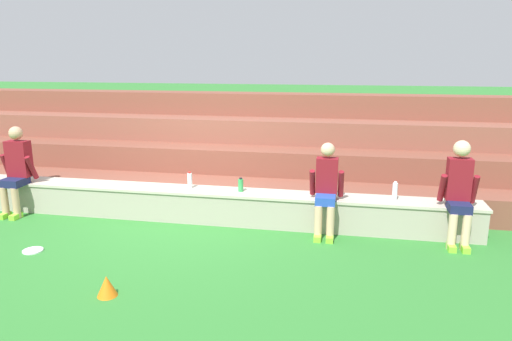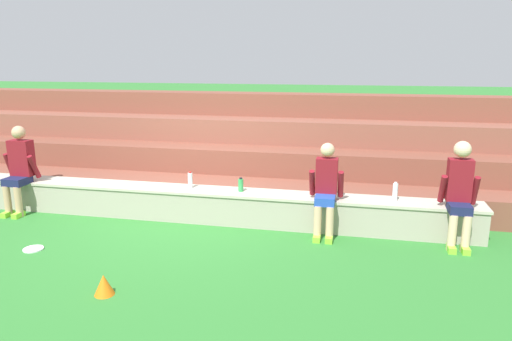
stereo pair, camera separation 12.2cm
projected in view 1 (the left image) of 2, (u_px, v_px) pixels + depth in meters
The scene contains 11 objects.
ground_plane at pixel (177, 224), 7.23m from camera, with size 80.00×80.00×0.00m, color #2D752D.
stone_seating_wall at pixel (182, 203), 7.39m from camera, with size 8.97×0.51×0.50m.
brick_bleachers at pixel (218, 152), 9.35m from camera, with size 12.74×2.75×1.80m.
person_far_left at pixel (16, 168), 7.55m from camera, with size 0.55×0.57×1.43m.
person_left_of_center at pixel (326, 188), 6.64m from camera, with size 0.49×0.58×1.33m.
person_center at pixel (459, 190), 6.28m from camera, with size 0.49×0.58×1.43m.
water_bottle_near_right at pixel (395, 191), 6.71m from camera, with size 0.07×0.07×0.27m.
water_bottle_near_left at pixel (241, 185), 7.15m from camera, with size 0.08×0.08×0.22m.
water_bottle_mid_right at pixel (190, 180), 7.32m from camera, with size 0.07×0.07×0.27m.
frisbee at pixel (33, 251), 6.19m from camera, with size 0.26×0.26×0.02m, color white.
sports_cone at pixel (107, 286), 5.00m from camera, with size 0.22×0.22×0.23m, color orange.
Camera 1 is at (2.53, -6.47, 2.49)m, focal length 32.78 mm.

